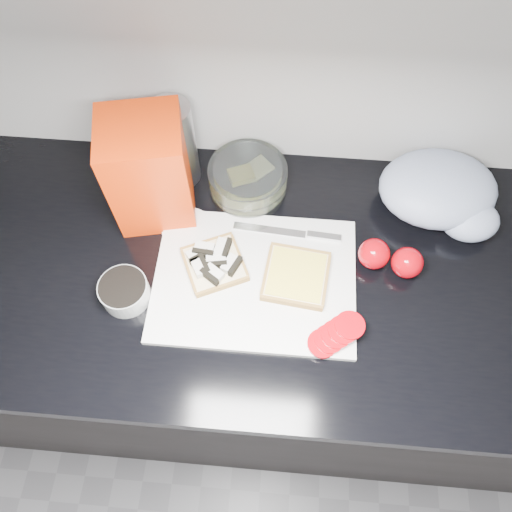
{
  "coord_description": "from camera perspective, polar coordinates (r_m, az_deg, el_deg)",
  "views": [
    {
      "loc": [
        -0.0,
        0.74,
        1.81
      ],
      "look_at": [
        -0.04,
        1.2,
        0.95
      ],
      "focal_mm": 35.0,
      "sensor_mm": 36.0,
      "label": 1
    }
  ],
  "objects": [
    {
      "name": "base_cabinet",
      "position": [
        1.45,
        1.71,
        -9.9
      ],
      "size": [
        3.5,
        0.6,
        0.86
      ],
      "primitive_type": "cube",
      "color": "black",
      "rests_on": "ground"
    },
    {
      "name": "countertop",
      "position": [
        1.03,
        2.37,
        -1.99
      ],
      "size": [
        3.5,
        0.64,
        0.04
      ],
      "primitive_type": "cube",
      "color": "black",
      "rests_on": "base_cabinet"
    },
    {
      "name": "cutting_board",
      "position": [
        1.0,
        -0.14,
        -2.71
      ],
      "size": [
        0.4,
        0.3,
        0.01
      ],
      "primitive_type": "cube",
      "color": "silver",
      "rests_on": "countertop"
    },
    {
      "name": "bread_left",
      "position": [
        1.0,
        -4.85,
        -0.79
      ],
      "size": [
        0.15,
        0.15,
        0.04
      ],
      "rotation": [
        0.0,
        0.0,
        0.44
      ],
      "color": "#F7E5AE",
      "rests_on": "cutting_board"
    },
    {
      "name": "bread_right",
      "position": [
        0.99,
        4.6,
        -2.3
      ],
      "size": [
        0.14,
        0.14,
        0.02
      ],
      "rotation": [
        0.0,
        0.0,
        -0.11
      ],
      "color": "#F7E5AE",
      "rests_on": "cutting_board"
    },
    {
      "name": "tomato_slices",
      "position": [
        0.95,
        9.14,
        -8.84
      ],
      "size": [
        0.12,
        0.1,
        0.02
      ],
      "rotation": [
        0.0,
        0.0,
        0.15
      ],
      "color": "#AF040C",
      "rests_on": "cutting_board"
    },
    {
      "name": "knife",
      "position": [
        1.04,
        5.13,
        2.55
      ],
      "size": [
        0.23,
        0.03,
        0.01
      ],
      "rotation": [
        0.0,
        0.0,
        -0.07
      ],
      "color": "silver",
      "rests_on": "cutting_board"
    },
    {
      "name": "seed_tub",
      "position": [
        1.0,
        -14.82,
        -3.87
      ],
      "size": [
        0.1,
        0.1,
        0.05
      ],
      "color": "#9CA1A1",
      "rests_on": "countertop"
    },
    {
      "name": "tub_lid",
      "position": [
        1.07,
        -7.84,
        3.05
      ],
      "size": [
        0.13,
        0.13,
        0.01
      ],
      "primitive_type": "cylinder",
      "rotation": [
        0.0,
        0.0,
        0.18
      ],
      "color": "white",
      "rests_on": "countertop"
    },
    {
      "name": "glass_bowl",
      "position": [
        1.09,
        -0.95,
        8.72
      ],
      "size": [
        0.17,
        0.17,
        0.07
      ],
      "rotation": [
        0.0,
        0.0,
        0.41
      ],
      "color": "silver",
      "rests_on": "countertop"
    },
    {
      "name": "bread_bag",
      "position": [
        1.02,
        -12.12,
        9.46
      ],
      "size": [
        0.18,
        0.17,
        0.24
      ],
      "primitive_type": "cube",
      "rotation": [
        0.0,
        0.0,
        0.21
      ],
      "color": "red",
      "rests_on": "countertop"
    },
    {
      "name": "steel_canister",
      "position": [
        1.08,
        -9.18,
        12.45
      ],
      "size": [
        0.09,
        0.09,
        0.2
      ],
      "primitive_type": "cylinder",
      "color": "#B9B8BE",
      "rests_on": "countertop"
    },
    {
      "name": "grocery_bag",
      "position": [
        1.12,
        20.51,
        6.77
      ],
      "size": [
        0.26,
        0.23,
        0.11
      ],
      "rotation": [
        0.0,
        0.0,
        0.09
      ],
      "color": "#9AA5BE",
      "rests_on": "countertop"
    },
    {
      "name": "whole_tomatoes",
      "position": [
        1.03,
        15.12,
        -0.25
      ],
      "size": [
        0.13,
        0.08,
        0.06
      ],
      "rotation": [
        0.0,
        0.0,
        0.1
      ],
      "color": "#AF040C",
      "rests_on": "countertop"
    }
  ]
}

